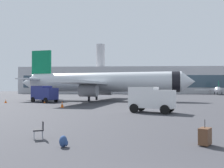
# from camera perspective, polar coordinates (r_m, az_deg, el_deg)

# --- Properties ---
(airplane_at_gate) EXTENTS (35.63, 32.33, 10.50)m
(airplane_at_gate) POSITION_cam_1_polar(r_m,az_deg,el_deg) (45.72, -2.63, 0.40)
(airplane_at_gate) COLOR silver
(airplane_at_gate) RESTS_ON ground
(airplane_taxiing) EXTENTS (17.39, 18.94, 5.85)m
(airplane_taxiing) POSITION_cam_1_polar(r_m,az_deg,el_deg) (102.21, 24.78, -1.26)
(airplane_taxiing) COLOR white
(airplane_taxiing) RESTS_ON ground
(service_truck) EXTENTS (5.24, 4.39, 2.90)m
(service_truck) POSITION_cam_1_polar(r_m,az_deg,el_deg) (42.40, -16.42, -2.20)
(service_truck) COLOR navy
(service_truck) RESTS_ON ground
(cargo_van) EXTENTS (4.83, 3.74, 2.60)m
(cargo_van) POSITION_cam_1_polar(r_m,az_deg,el_deg) (23.59, 9.71, -3.49)
(cargo_van) COLOR white
(cargo_van) RESTS_ON ground
(safety_cone_near) EXTENTS (0.44, 0.44, 0.82)m
(safety_cone_near) POSITION_cam_1_polar(r_m,az_deg,el_deg) (30.37, -12.23, -4.93)
(safety_cone_near) COLOR #F2590C
(safety_cone_near) RESTS_ON ground
(safety_cone_mid) EXTENTS (0.44, 0.44, 0.76)m
(safety_cone_mid) POSITION_cam_1_polar(r_m,az_deg,el_deg) (40.46, -16.23, -4.00)
(safety_cone_mid) COLOR #F2590C
(safety_cone_mid) RESTS_ON ground
(safety_cone_far) EXTENTS (0.44, 0.44, 0.63)m
(safety_cone_far) POSITION_cam_1_polar(r_m,az_deg,el_deg) (43.08, -24.82, -3.85)
(safety_cone_far) COLOR #F2590C
(safety_cone_far) RESTS_ON ground
(rolling_suitcase) EXTENTS (0.70, 0.75, 1.10)m
(rolling_suitcase) POSITION_cam_1_polar(r_m,az_deg,el_deg) (10.79, 22.02, -11.90)
(rolling_suitcase) COLOR brown
(rolling_suitcase) RESTS_ON ground
(traveller_backpack) EXTENTS (0.36, 0.40, 0.48)m
(traveller_backpack) POSITION_cam_1_polar(r_m,az_deg,el_deg) (9.99, -11.90, -13.76)
(traveller_backpack) COLOR navy
(traveller_backpack) RESTS_ON ground
(gate_chair) EXTENTS (0.62, 0.62, 0.86)m
(gate_chair) POSITION_cam_1_polar(r_m,az_deg,el_deg) (11.75, -17.39, -10.50)
(gate_chair) COLOR black
(gate_chair) RESTS_ON ground
(terminal_building) EXTENTS (109.05, 16.66, 24.84)m
(terminal_building) POSITION_cam_1_polar(r_m,az_deg,el_deg) (115.90, 4.83, 0.89)
(terminal_building) COLOR #B2B2B7
(terminal_building) RESTS_ON ground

